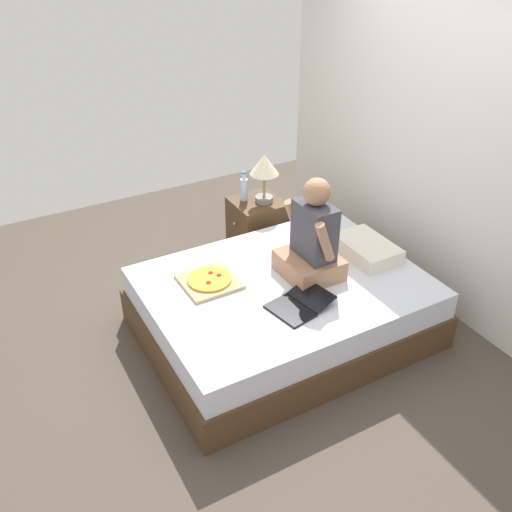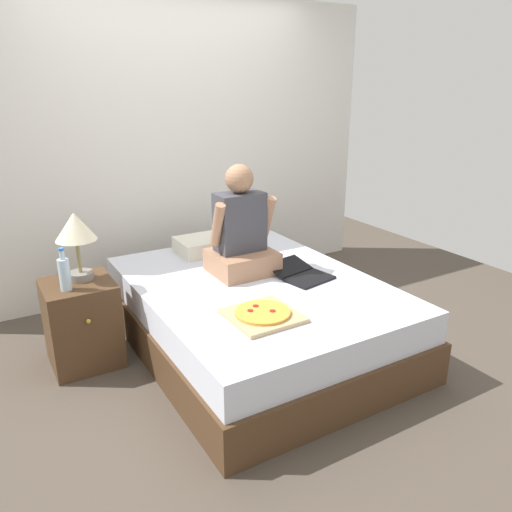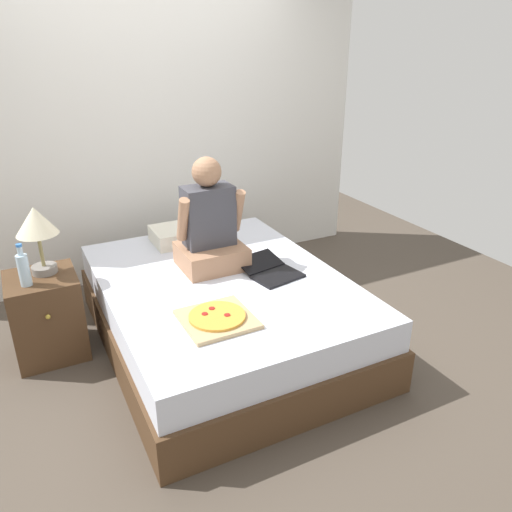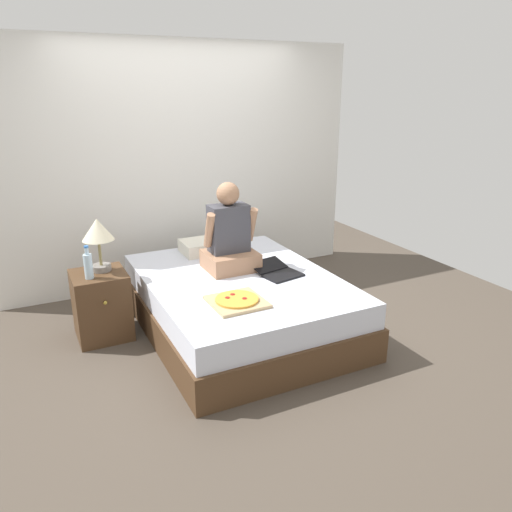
{
  "view_description": "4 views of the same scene",
  "coord_description": "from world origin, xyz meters",
  "px_view_note": "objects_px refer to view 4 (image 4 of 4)",
  "views": [
    {
      "loc": [
        2.96,
        -1.89,
        2.9
      ],
      "look_at": [
        -0.08,
        -0.19,
        0.73
      ],
      "focal_mm": 40.0,
      "sensor_mm": 36.0,
      "label": 1
    },
    {
      "loc": [
        -1.62,
        -2.76,
        1.81
      ],
      "look_at": [
        -0.13,
        -0.22,
        0.77
      ],
      "focal_mm": 35.0,
      "sensor_mm": 36.0,
      "label": 2
    },
    {
      "loc": [
        -1.17,
        -2.81,
        2.0
      ],
      "look_at": [
        0.13,
        -0.24,
        0.73
      ],
      "focal_mm": 35.0,
      "sensor_mm": 36.0,
      "label": 3
    },
    {
      "loc": [
        -1.65,
        -3.66,
        2.06
      ],
      "look_at": [
        0.14,
        -0.05,
        0.68
      ],
      "focal_mm": 35.0,
      "sensor_mm": 36.0,
      "label": 4
    }
  ],
  "objects_px": {
    "person_seated": "(229,238)",
    "bed": "(239,303)",
    "laptop": "(278,272)",
    "water_bottle": "(88,265)",
    "pizza_box": "(237,301)",
    "lamp_on_left_nightstand": "(98,233)",
    "nightstand_left": "(101,305)"
  },
  "relations": [
    {
      "from": "lamp_on_left_nightstand",
      "to": "person_seated",
      "type": "xyz_separation_m",
      "value": [
        1.08,
        -0.22,
        -0.13
      ]
    },
    {
      "from": "water_bottle",
      "to": "laptop",
      "type": "distance_m",
      "value": 1.58
    },
    {
      "from": "person_seated",
      "to": "laptop",
      "type": "distance_m",
      "value": 0.52
    },
    {
      "from": "nightstand_left",
      "to": "laptop",
      "type": "bearing_deg",
      "value": -18.69
    },
    {
      "from": "lamp_on_left_nightstand",
      "to": "laptop",
      "type": "relative_size",
      "value": 0.96
    },
    {
      "from": "laptop",
      "to": "bed",
      "type": "bearing_deg",
      "value": 163.91
    },
    {
      "from": "bed",
      "to": "water_bottle",
      "type": "xyz_separation_m",
      "value": [
        -1.19,
        0.3,
        0.45
      ]
    },
    {
      "from": "water_bottle",
      "to": "pizza_box",
      "type": "bearing_deg",
      "value": -40.28
    },
    {
      "from": "pizza_box",
      "to": "lamp_on_left_nightstand",
      "type": "bearing_deg",
      "value": 131.23
    },
    {
      "from": "water_bottle",
      "to": "pizza_box",
      "type": "height_order",
      "value": "water_bottle"
    },
    {
      "from": "bed",
      "to": "laptop",
      "type": "relative_size",
      "value": 4.46
    },
    {
      "from": "person_seated",
      "to": "pizza_box",
      "type": "height_order",
      "value": "person_seated"
    },
    {
      "from": "person_seated",
      "to": "bed",
      "type": "bearing_deg",
      "value": -93.16
    },
    {
      "from": "bed",
      "to": "lamp_on_left_nightstand",
      "type": "xyz_separation_m",
      "value": [
        -1.07,
        0.44,
        0.66
      ]
    },
    {
      "from": "bed",
      "to": "pizza_box",
      "type": "xyz_separation_m",
      "value": [
        -0.24,
        -0.5,
        0.27
      ]
    },
    {
      "from": "lamp_on_left_nightstand",
      "to": "bed",
      "type": "bearing_deg",
      "value": -22.45
    },
    {
      "from": "bed",
      "to": "lamp_on_left_nightstand",
      "type": "height_order",
      "value": "lamp_on_left_nightstand"
    },
    {
      "from": "nightstand_left",
      "to": "pizza_box",
      "type": "distance_m",
      "value": 1.26
    },
    {
      "from": "bed",
      "to": "laptop",
      "type": "xyz_separation_m",
      "value": [
        0.33,
        -0.1,
        0.27
      ]
    },
    {
      "from": "laptop",
      "to": "pizza_box",
      "type": "relative_size",
      "value": 1.15
    },
    {
      "from": "bed",
      "to": "pizza_box",
      "type": "height_order",
      "value": "pizza_box"
    },
    {
      "from": "laptop",
      "to": "nightstand_left",
      "type": "bearing_deg",
      "value": 161.31
    },
    {
      "from": "person_seated",
      "to": "laptop",
      "type": "xyz_separation_m",
      "value": [
        0.32,
        -0.32,
        -0.27
      ]
    },
    {
      "from": "water_bottle",
      "to": "lamp_on_left_nightstand",
      "type": "bearing_deg",
      "value": 49.4
    },
    {
      "from": "nightstand_left",
      "to": "lamp_on_left_nightstand",
      "type": "height_order",
      "value": "lamp_on_left_nightstand"
    },
    {
      "from": "pizza_box",
      "to": "nightstand_left",
      "type": "bearing_deg",
      "value": 134.15
    },
    {
      "from": "pizza_box",
      "to": "laptop",
      "type": "bearing_deg",
      "value": 35.04
    },
    {
      "from": "lamp_on_left_nightstand",
      "to": "pizza_box",
      "type": "height_order",
      "value": "lamp_on_left_nightstand"
    },
    {
      "from": "nightstand_left",
      "to": "laptop",
      "type": "xyz_separation_m",
      "value": [
        1.44,
        -0.49,
        0.22
      ]
    },
    {
      "from": "nightstand_left",
      "to": "laptop",
      "type": "height_order",
      "value": "nightstand_left"
    },
    {
      "from": "bed",
      "to": "nightstand_left",
      "type": "distance_m",
      "value": 1.18
    },
    {
      "from": "person_seated",
      "to": "laptop",
      "type": "height_order",
      "value": "person_seated"
    }
  ]
}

